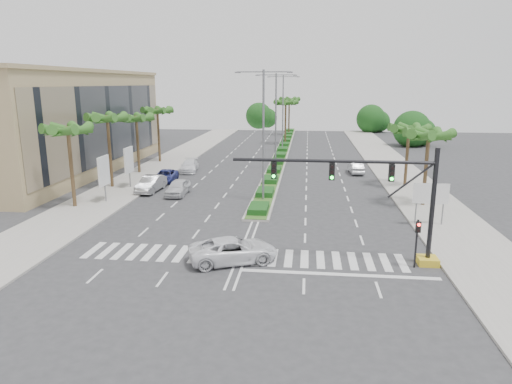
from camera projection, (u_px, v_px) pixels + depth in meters
ground at (242, 256)px, 29.26m from camera, size 160.00×160.00×0.00m
footpath_right at (416, 190)px, 46.91m from camera, size 6.00×120.00×0.15m
footpath_left at (131, 183)px, 50.23m from camera, size 6.00×120.00×0.15m
median at (282, 152)px, 72.72m from camera, size 2.20×75.00×0.20m
median_grass at (282, 151)px, 72.70m from camera, size 1.80×75.00×0.04m
building at (62, 124)px, 55.83m from camera, size 12.00×36.00×12.00m
signal_gantry at (394, 209)px, 27.45m from camera, size 12.60×1.20×7.20m
pedestrian_signal at (417, 236)px, 26.98m from camera, size 0.28×0.36×3.00m
direction_sign at (431, 195)px, 34.94m from camera, size 2.70×0.11×3.40m
billboard_near at (104, 171)px, 41.75m from camera, size 0.18×2.10×4.35m
billboard_far at (129, 160)px, 47.55m from camera, size 0.18×2.10×4.35m
palm_left_near at (68, 133)px, 39.17m from camera, size 4.57×4.68×7.55m
palm_left_mid at (107, 121)px, 46.81m from camera, size 4.57×4.68×7.95m
palm_left_far at (136, 120)px, 54.67m from camera, size 4.57×4.68×7.35m
palm_left_end at (158, 113)px, 62.31m from camera, size 4.57×4.68×7.75m
palm_right_near at (429, 138)px, 39.76m from camera, size 4.57×4.68×7.05m
palm_right_far at (409, 131)px, 47.56m from camera, size 4.57×4.68×6.75m
palm_median_a at (286, 104)px, 80.74m from camera, size 4.57×4.68×8.05m
palm_median_b at (289, 101)px, 95.23m from camera, size 4.57×4.68×8.05m
streetlight_near at (263, 129)px, 41.20m from camera, size 5.10×0.25×12.00m
streetlight_mid at (276, 116)px, 56.67m from camera, size 5.10×0.25×12.00m
streetlight_far at (283, 109)px, 72.13m from camera, size 5.10×0.25×12.00m
car_parked_a at (178, 187)px, 45.15m from camera, size 1.81×4.48×1.53m
car_parked_b at (151, 184)px, 46.57m from camera, size 1.99×4.98×1.61m
car_parked_c at (165, 176)px, 51.21m from camera, size 2.47×4.88×1.32m
car_parked_d at (189, 166)px, 57.09m from camera, size 2.58×5.12×1.42m
car_crossing at (233, 250)px, 28.23m from camera, size 6.06×4.39×1.53m
car_right at (356, 168)px, 55.92m from camera, size 1.78×4.36×1.41m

